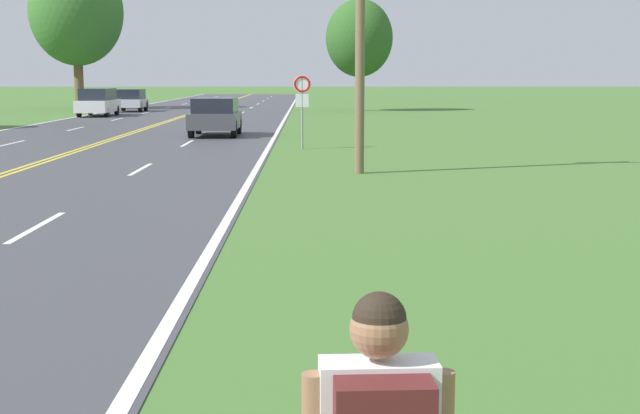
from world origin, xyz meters
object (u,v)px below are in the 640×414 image
traffic_sign (302,93)px  car_white_van_approaching (98,102)px  tree_behind_sign (359,38)px  car_dark_grey_suv_nearest (215,115)px  car_silver_hatchback_mid_near (131,100)px  tree_left_verge (76,12)px

traffic_sign → car_white_van_approaching: 27.50m
tree_behind_sign → car_white_van_approaching: bearing=-152.8°
car_dark_grey_suv_nearest → car_silver_hatchback_mid_near: size_ratio=1.15×
traffic_sign → car_white_van_approaching: bearing=117.2°
traffic_sign → tree_left_verge: size_ratio=0.23×
tree_left_verge → car_silver_hatchback_mid_near: size_ratio=3.14×
tree_left_verge → car_white_van_approaching: size_ratio=2.35×
tree_behind_sign → car_white_van_approaching: size_ratio=1.66×
tree_behind_sign → car_dark_grey_suv_nearest: tree_behind_sign is taller
car_silver_hatchback_mid_near → tree_behind_sign: bearing=-84.8°
traffic_sign → car_silver_hatchback_mid_near: 33.46m
tree_behind_sign → car_white_van_approaching: tree_behind_sign is taller
tree_behind_sign → car_silver_hatchback_mid_near: bearing=-174.3°
traffic_sign → car_dark_grey_suv_nearest: size_ratio=0.62×
car_dark_grey_suv_nearest → traffic_sign: bearing=28.7°
tree_left_verge → car_silver_hatchback_mid_near: tree_left_verge is taller
traffic_sign → car_silver_hatchback_mid_near: (-11.91, 31.25, -1.05)m
traffic_sign → tree_left_verge: tree_left_verge is taller
tree_behind_sign → car_white_van_approaching: 18.79m
car_dark_grey_suv_nearest → car_white_van_approaching: (-8.99, 17.93, 0.03)m
tree_left_verge → tree_behind_sign: (20.44, -3.45, -2.01)m
traffic_sign → car_dark_grey_suv_nearest: 7.50m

